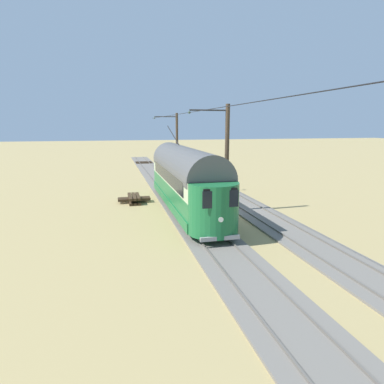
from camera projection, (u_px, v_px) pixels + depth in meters
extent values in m
plane|color=#9E8956|center=(222.00, 212.00, 22.39)|extent=(220.00, 220.00, 0.00)
cube|color=#666059|center=(253.00, 210.00, 22.89)|extent=(2.80, 80.00, 0.10)
cube|color=#59544C|center=(243.00, 209.00, 22.71)|extent=(0.07, 80.00, 0.08)
cube|color=#59544C|center=(262.00, 208.00, 23.04)|extent=(0.07, 80.00, 0.08)
cube|color=#382819|center=(171.00, 161.00, 53.39)|extent=(2.50, 0.24, 0.08)
cube|color=#382819|center=(172.00, 161.00, 52.77)|extent=(2.50, 0.24, 0.08)
cube|color=#382819|center=(173.00, 162.00, 52.15)|extent=(2.50, 0.24, 0.08)
cube|color=#382819|center=(173.00, 162.00, 51.53)|extent=(2.50, 0.24, 0.08)
cube|color=#382819|center=(174.00, 163.00, 50.91)|extent=(2.50, 0.24, 0.08)
cube|color=#666059|center=(189.00, 214.00, 21.87)|extent=(2.80, 80.00, 0.10)
cube|color=#59544C|center=(178.00, 213.00, 21.69)|extent=(0.07, 80.00, 0.08)
cube|color=#59544C|center=(200.00, 212.00, 22.02)|extent=(0.07, 80.00, 0.08)
cube|color=#382819|center=(143.00, 162.00, 52.37)|extent=(2.50, 0.24, 0.08)
cube|color=#382819|center=(144.00, 162.00, 51.75)|extent=(2.50, 0.24, 0.08)
cube|color=#382819|center=(144.00, 163.00, 51.13)|extent=(2.50, 0.24, 0.08)
cube|color=#382819|center=(144.00, 163.00, 50.51)|extent=(2.50, 0.24, 0.08)
cube|color=#382819|center=(145.00, 163.00, 49.89)|extent=(2.50, 0.24, 0.08)
cube|color=#196033|center=(185.00, 200.00, 22.94)|extent=(2.65, 13.05, 0.55)
cube|color=#196033|center=(185.00, 189.00, 22.79)|extent=(2.55, 13.05, 0.95)
cube|color=#B7C699|center=(185.00, 174.00, 22.59)|extent=(2.55, 13.05, 1.05)
cylinder|color=#4C4C4C|center=(185.00, 167.00, 22.49)|extent=(2.65, 12.79, 2.65)
cylinder|color=#196033|center=(213.00, 208.00, 16.56)|extent=(2.55, 2.55, 2.55)
cylinder|color=#196033|center=(169.00, 172.00, 28.91)|extent=(2.55, 2.55, 2.55)
cube|color=black|center=(220.00, 192.00, 15.28)|extent=(1.63, 0.08, 0.36)
cube|color=black|center=(221.00, 199.00, 15.31)|extent=(1.73, 0.06, 0.80)
cube|color=black|center=(166.00, 175.00, 22.29)|extent=(0.04, 10.96, 0.80)
cube|color=black|center=(203.00, 174.00, 22.89)|extent=(0.04, 10.96, 0.80)
cylinder|color=silver|center=(221.00, 220.00, 15.41)|extent=(0.24, 0.06, 0.24)
cube|color=gray|center=(220.00, 238.00, 15.65)|extent=(1.94, 0.12, 0.20)
cylinder|color=black|center=(173.00, 135.00, 26.32)|extent=(0.07, 4.96, 1.42)
cylinder|color=black|center=(189.00, 219.00, 18.82)|extent=(0.10, 0.76, 0.76)
cylinder|color=black|center=(213.00, 217.00, 19.15)|extent=(0.10, 0.76, 0.76)
cylinder|color=black|center=(165.00, 191.00, 26.78)|extent=(0.10, 0.76, 0.76)
cylinder|color=black|center=(183.00, 190.00, 27.11)|extent=(0.10, 0.76, 0.76)
cylinder|color=#423323|center=(177.00, 145.00, 37.82)|extent=(0.28, 0.28, 7.04)
cylinder|color=#2D2D2D|center=(166.00, 117.00, 36.92)|extent=(2.49, 0.10, 0.10)
sphere|color=#334733|center=(155.00, 118.00, 36.67)|extent=(0.16, 0.16, 0.16)
cylinder|color=#423323|center=(227.00, 160.00, 21.67)|extent=(0.28, 0.28, 7.04)
cylinder|color=#2D2D2D|center=(209.00, 110.00, 20.77)|extent=(2.49, 0.10, 0.10)
sphere|color=#334733|center=(189.00, 112.00, 20.51)|extent=(0.16, 0.16, 0.16)
cylinder|color=black|center=(189.00, 112.00, 20.51)|extent=(0.03, 37.89, 0.03)
cylinder|color=black|center=(166.00, 117.00, 36.92)|extent=(2.49, 0.02, 0.02)
cylinder|color=black|center=(233.00, 184.00, 29.74)|extent=(0.08, 0.08, 1.10)
cylinder|color=red|center=(234.00, 177.00, 29.61)|extent=(0.30, 0.30, 0.03)
cylinder|color=#262626|center=(231.00, 187.00, 29.74)|extent=(0.33, 0.04, 0.54)
cube|color=#382819|center=(138.00, 201.00, 25.31)|extent=(0.24, 2.40, 0.18)
cube|color=#382819|center=(134.00, 201.00, 25.24)|extent=(0.24, 2.40, 0.18)
cube|color=#382819|center=(130.00, 201.00, 25.17)|extent=(0.24, 2.40, 0.18)
cube|color=#382819|center=(134.00, 198.00, 25.49)|extent=(2.40, 0.24, 0.18)
cube|color=#382819|center=(134.00, 199.00, 25.21)|extent=(2.40, 0.24, 0.18)
cube|color=#382819|center=(134.00, 200.00, 24.92)|extent=(2.40, 0.24, 0.18)
cube|color=#382819|center=(138.00, 196.00, 25.24)|extent=(0.24, 2.40, 0.18)
cube|color=#382819|center=(134.00, 197.00, 25.17)|extent=(0.24, 2.40, 0.18)
cube|color=#382819|center=(130.00, 197.00, 25.10)|extent=(0.24, 2.40, 0.18)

